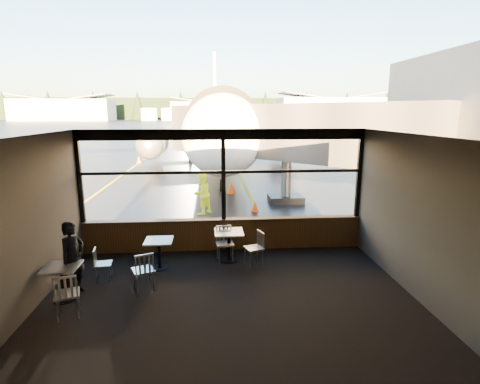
{
  "coord_description": "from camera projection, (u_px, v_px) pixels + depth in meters",
  "views": [
    {
      "loc": [
        -0.38,
        -10.42,
        3.95
      ],
      "look_at": [
        0.55,
        1.0,
        1.5
      ],
      "focal_mm": 28.0,
      "sensor_mm": 36.0,
      "label": 1
    }
  ],
  "objects": [
    {
      "name": "chair_mid_s",
      "position": [
        143.0,
        271.0,
        8.38
      ],
      "size": [
        0.67,
        0.67,
        0.94
      ],
      "primitive_type": null,
      "rotation": [
        0.0,
        0.0,
        0.38
      ],
      "color": "beige",
      "rests_on": "carpet_floor"
    },
    {
      "name": "chair_left_s",
      "position": [
        67.0,
        294.0,
        7.28
      ],
      "size": [
        0.64,
        0.64,
        0.94
      ],
      "primitive_type": null,
      "rotation": [
        0.0,
        0.0,
        0.3
      ],
      "color": "#B7B2A5",
      "rests_on": "carpet_floor"
    },
    {
      "name": "carpet_floor",
      "position": [
        230.0,
        298.0,
        8.09
      ],
      "size": [
        8.0,
        6.0,
        0.01
      ],
      "primitive_type": "cube",
      "color": "black",
      "rests_on": "ground"
    },
    {
      "name": "mullion_centre",
      "position": [
        223.0,
        175.0,
        10.55
      ],
      "size": [
        0.12,
        0.12,
        2.6
      ],
      "primitive_type": "cube",
      "color": "black",
      "rests_on": "ground"
    },
    {
      "name": "chair_near_n",
      "position": [
        225.0,
        244.0,
        10.05
      ],
      "size": [
        0.57,
        0.57,
        0.95
      ],
      "primitive_type": null,
      "rotation": [
        0.0,
        0.0,
        3.25
      ],
      "color": "#B7B2A5",
      "rests_on": "carpet_floor"
    },
    {
      "name": "fuel_tank_c",
      "position": [
        190.0,
        114.0,
        187.0
      ],
      "size": [
        8.0,
        8.0,
        6.0
      ],
      "primitive_type": "cylinder",
      "color": "silver",
      "rests_on": "ground_plane"
    },
    {
      "name": "cafe_table_left",
      "position": [
        63.0,
        283.0,
        7.95
      ],
      "size": [
        0.7,
        0.7,
        0.77
      ],
      "primitive_type": null,
      "color": "gray",
      "rests_on": "carpet_floor"
    },
    {
      "name": "ceiling",
      "position": [
        228.0,
        135.0,
        7.36
      ],
      "size": [
        8.0,
        6.0,
        0.04
      ],
      "primitive_type": "cube",
      "color": "#38332D",
      "rests_on": "ground"
    },
    {
      "name": "treeline",
      "position": [
        210.0,
        109.0,
        214.46
      ],
      "size": [
        360.0,
        3.0,
        12.0
      ],
      "primitive_type": "cube",
      "color": "black",
      "rests_on": "ground_plane"
    },
    {
      "name": "mullion_left",
      "position": [
        79.0,
        177.0,
        10.24
      ],
      "size": [
        0.12,
        0.12,
        2.6
      ],
      "primitive_type": "cube",
      "color": "black",
      "rests_on": "ground"
    },
    {
      "name": "cafe_table_mid",
      "position": [
        159.0,
        254.0,
        9.59
      ],
      "size": [
        0.7,
        0.7,
        0.77
      ],
      "primitive_type": null,
      "color": "#ABA79D",
      "rests_on": "carpet_floor"
    },
    {
      "name": "hangar_mid",
      "position": [
        210.0,
        110.0,
        190.3
      ],
      "size": [
        38.0,
        15.0,
        10.0
      ],
      "primitive_type": null,
      "color": "silver",
      "rests_on": "ground_plane"
    },
    {
      "name": "hangar_left",
      "position": [
        64.0,
        109.0,
        179.77
      ],
      "size": [
        45.0,
        18.0,
        11.0
      ],
      "primitive_type": null,
      "color": "silver",
      "rests_on": "ground_plane"
    },
    {
      "name": "jet_bridge",
      "position": [
        302.0,
        148.0,
        16.16
      ],
      "size": [
        9.06,
        11.07,
        4.83
      ],
      "primitive_type": null,
      "color": "#2F2F32",
      "rests_on": "ground_plane"
    },
    {
      "name": "cone_wing",
      "position": [
        139.0,
        160.0,
        29.71
      ],
      "size": [
        0.4,
        0.4,
        0.55
      ],
      "primitive_type": "cone",
      "color": "#FF6308",
      "rests_on": "ground_plane"
    },
    {
      "name": "wall_back",
      "position": [
        241.0,
        287.0,
        4.8
      ],
      "size": [
        8.0,
        0.04,
        3.5
      ],
      "primitive_type": "cube",
      "color": "#49433B",
      "rests_on": "ground"
    },
    {
      "name": "ground_plane",
      "position": [
        210.0,
        124.0,
        127.98
      ],
      "size": [
        520.0,
        520.0,
        0.0
      ],
      "primitive_type": "plane",
      "color": "black",
      "rests_on": "ground"
    },
    {
      "name": "window_header",
      "position": [
        223.0,
        134.0,
        10.31
      ],
      "size": [
        8.0,
        0.18,
        0.3
      ],
      "primitive_type": "cube",
      "color": "black",
      "rests_on": "ground"
    },
    {
      "name": "chair_near_e",
      "position": [
        254.0,
        248.0,
        9.79
      ],
      "size": [
        0.63,
        0.63,
        0.91
      ],
      "primitive_type": null,
      "rotation": [
        0.0,
        0.0,
        1.9
      ],
      "color": "#ACA69B",
      "rests_on": "carpet_floor"
    },
    {
      "name": "cone_extra",
      "position": [
        255.0,
        206.0,
        15.19
      ],
      "size": [
        0.31,
        0.31,
        0.44
      ],
      "primitive_type": "cone",
      "color": "#D14F06",
      "rests_on": "ground_plane"
    },
    {
      "name": "wall_left",
      "position": [
        28.0,
        225.0,
        7.41
      ],
      "size": [
        0.04,
        6.0,
        3.5
      ],
      "primitive_type": "cube",
      "color": "#49433B",
      "rests_on": "ground"
    },
    {
      "name": "fuel_tank_b",
      "position": [
        169.0,
        114.0,
        186.21
      ],
      "size": [
        8.0,
        8.0,
        6.0
      ],
      "primitive_type": "cylinder",
      "color": "silver",
      "rests_on": "ground_plane"
    },
    {
      "name": "window_sill",
      "position": [
        224.0,
        235.0,
        10.92
      ],
      "size": [
        8.0,
        0.28,
        0.9
      ],
      "primitive_type": "cube",
      "color": "#4C3217",
      "rests_on": "ground"
    },
    {
      "name": "fuel_tank_a",
      "position": [
        149.0,
        114.0,
        185.41
      ],
      "size": [
        8.0,
        8.0,
        6.0
      ],
      "primitive_type": "cylinder",
      "color": "silver",
      "rests_on": "ground_plane"
    },
    {
      "name": "window_transom",
      "position": [
        223.0,
        172.0,
        10.53
      ],
      "size": [
        8.0,
        0.1,
        0.08
      ],
      "primitive_type": "cube",
      "color": "black",
      "rests_on": "ground"
    },
    {
      "name": "chair_mid_w",
      "position": [
        103.0,
        264.0,
        8.89
      ],
      "size": [
        0.5,
        0.5,
        0.81
      ],
      "primitive_type": null,
      "rotation": [
        0.0,
        0.0,
        -1.44
      ],
      "color": "beige",
      "rests_on": "carpet_floor"
    },
    {
      "name": "hangar_right",
      "position": [
        329.0,
        108.0,
        188.03
      ],
      "size": [
        50.0,
        20.0,
        12.0
      ],
      "primitive_type": null,
      "color": "silver",
      "rests_on": "ground_plane"
    },
    {
      "name": "passenger",
      "position": [
        73.0,
        258.0,
        8.17
      ],
      "size": [
        0.64,
        0.72,
        1.64
      ],
      "primitive_type": "imported",
      "rotation": [
        0.0,
        0.0,
        1.06
      ],
      "color": "black",
      "rests_on": "carpet_floor"
    },
    {
      "name": "ground_crew",
      "position": [
        202.0,
        194.0,
        14.7
      ],
      "size": [
        1.0,
        0.99,
        1.63
      ],
      "primitive_type": "imported",
      "rotation": [
        0.0,
        0.0,
        3.91
      ],
      "color": "#BFF219",
      "rests_on": "ground_plane"
    },
    {
      "name": "mullion_right",
      "position": [
        359.0,
        174.0,
        10.87
      ],
      "size": [
        0.12,
        0.12,
        2.6
      ],
      "primitive_type": "cube",
      "color": "black",
      "rests_on": "ground"
    },
    {
      "name": "wall_right",
      "position": [
        415.0,
        217.0,
        8.04
      ],
      "size": [
        0.04,
        6.0,
        3.5
      ],
      "primitive_type": "cube",
      "color": "#49433B",
      "rests_on": "ground"
    },
    {
      "name": "cone_nose",
      "position": [
        232.0,
        188.0,
        18.59
      ],
      "size": [
        0.41,
        0.41,
        0.57
      ],
      "primitive_type": "cone",
      "color": "#E65407",
      "rests_on": "ground_plane"
    },
    {
      "name": "airliner",
      "position": [
        217.0,
        94.0,
        29.53
      ],
      "size": [
        29.53,
        35.38,
        10.77
      ],
      "primitive_type": null,
      "rotation": [
        0.0,
        0.0,
        -0.0
      ],
      "color": "white",
      "rests_on": "ground_plane"
    },
    {
      "name": "cafe_table_near",
      "position": [
        229.0,
        246.0,
        10.06
      ],
      "size": [
        0.76,
        0.76,
        0.83
      ],
      "primitive_type": null,
      "color": "#A29D95",
      "rests_on": "carpet_floor"
    }
  ]
}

